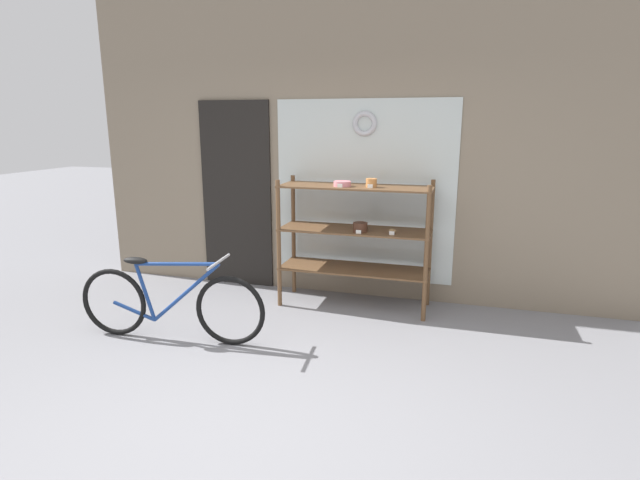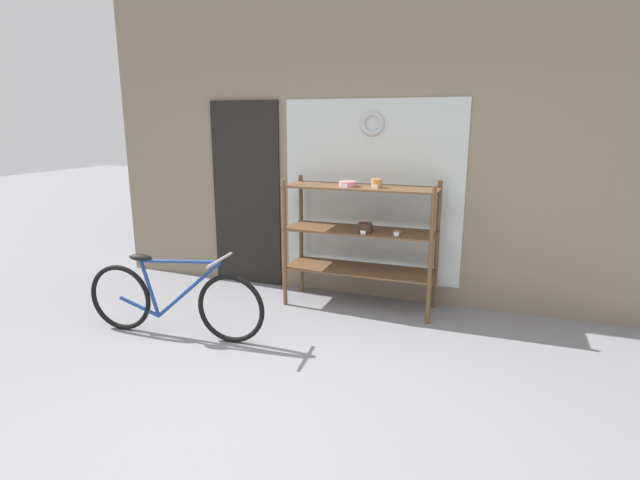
{
  "view_description": "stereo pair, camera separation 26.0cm",
  "coord_description": "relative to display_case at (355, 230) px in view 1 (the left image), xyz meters",
  "views": [
    {
      "loc": [
        1.24,
        -2.57,
        1.87
      ],
      "look_at": [
        0.09,
        1.32,
        0.91
      ],
      "focal_mm": 28.0,
      "sensor_mm": 36.0,
      "label": 1
    },
    {
      "loc": [
        1.49,
        -2.49,
        1.87
      ],
      "look_at": [
        0.09,
        1.32,
        0.91
      ],
      "focal_mm": 28.0,
      "sensor_mm": 36.0,
      "label": 2
    }
  ],
  "objects": [
    {
      "name": "bicycle",
      "position": [
        -1.35,
        -1.27,
        -0.47
      ],
      "size": [
        1.7,
        0.46,
        0.75
      ],
      "rotation": [
        0.0,
        0.0,
        0.09
      ],
      "color": "black",
      "rests_on": "ground_plane"
    },
    {
      "name": "ground_plane",
      "position": [
        -0.19,
        -2.24,
        -0.81
      ],
      "size": [
        30.0,
        30.0,
        0.0
      ],
      "primitive_type": "plane",
      "color": "gray"
    },
    {
      "name": "storefront_facade",
      "position": [
        -0.22,
        0.39,
        1.08
      ],
      "size": [
        5.89,
        0.13,
        3.88
      ],
      "color": "gray",
      "rests_on": "ground_plane"
    },
    {
      "name": "display_case",
      "position": [
        0.0,
        0.0,
        0.0
      ],
      "size": [
        1.52,
        0.49,
        1.33
      ],
      "color": "brown",
      "rests_on": "ground_plane"
    }
  ]
}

